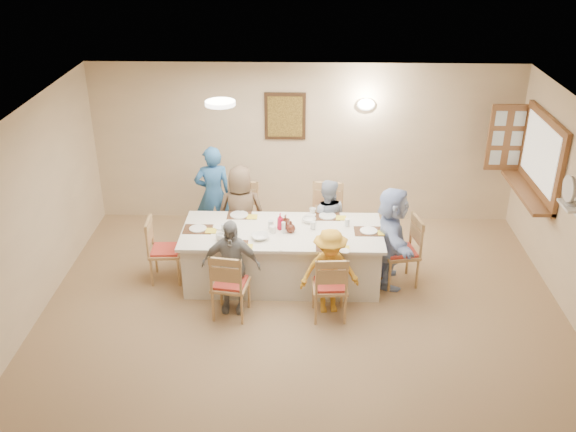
{
  "coord_description": "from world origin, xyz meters",
  "views": [
    {
      "loc": [
        -0.0,
        -5.81,
        4.61
      ],
      "look_at": [
        -0.2,
        1.4,
        1.05
      ],
      "focal_mm": 40.0,
      "sensor_mm": 36.0,
      "label": 1
    }
  ],
  "objects_px": {
    "condiment_ketchup": "(280,221)",
    "chair_back_right": "(326,221)",
    "chair_back_left": "(242,220)",
    "chair_left_end": "(166,250)",
    "diner_front_left": "(231,266)",
    "caregiver": "(213,194)",
    "desk_fan": "(571,194)",
    "chair_front_right": "(330,285)",
    "chair_front_left": "(230,283)",
    "diner_front_right": "(330,271)",
    "serving_hatch": "(542,157)",
    "diner_back_left": "(241,212)",
    "diner_right_end": "(391,237)",
    "dining_table": "(282,256)",
    "diner_back_right": "(327,219)",
    "chair_right_end": "(400,251)"
  },
  "relations": [
    {
      "from": "desk_fan",
      "to": "diner_right_end",
      "type": "distance_m",
      "value": 2.2
    },
    {
      "from": "chair_right_end",
      "to": "diner_front_left",
      "type": "bearing_deg",
      "value": -84.19
    },
    {
      "from": "chair_back_right",
      "to": "diner_front_right",
      "type": "height_order",
      "value": "diner_front_right"
    },
    {
      "from": "diner_back_right",
      "to": "diner_front_left",
      "type": "bearing_deg",
      "value": 54.27
    },
    {
      "from": "caregiver",
      "to": "diner_right_end",
      "type": "bearing_deg",
      "value": 144.11
    },
    {
      "from": "diner_front_right",
      "to": "chair_back_left",
      "type": "bearing_deg",
      "value": 121.18
    },
    {
      "from": "condiment_ketchup",
      "to": "caregiver",
      "type": "bearing_deg",
      "value": 132.53
    },
    {
      "from": "chair_back_left",
      "to": "chair_right_end",
      "type": "relative_size",
      "value": 1.07
    },
    {
      "from": "chair_back_right",
      "to": "diner_back_right",
      "type": "xyz_separation_m",
      "value": [
        -0.0,
        -0.12,
        0.08
      ]
    },
    {
      "from": "diner_front_right",
      "to": "chair_left_end",
      "type": "bearing_deg",
      "value": 154.6
    },
    {
      "from": "chair_back_left",
      "to": "chair_left_end",
      "type": "relative_size",
      "value": 1.13
    },
    {
      "from": "diner_front_left",
      "to": "diner_right_end",
      "type": "xyz_separation_m",
      "value": [
        2.02,
        0.68,
        0.07
      ]
    },
    {
      "from": "chair_back_right",
      "to": "condiment_ketchup",
      "type": "xyz_separation_m",
      "value": [
        -0.63,
        -0.77,
        0.36
      ]
    },
    {
      "from": "dining_table",
      "to": "diner_back_left",
      "type": "height_order",
      "value": "diner_back_left"
    },
    {
      "from": "desk_fan",
      "to": "chair_front_right",
      "type": "distance_m",
      "value": 3.0
    },
    {
      "from": "serving_hatch",
      "to": "diner_back_left",
      "type": "height_order",
      "value": "serving_hatch"
    },
    {
      "from": "diner_back_right",
      "to": "condiment_ketchup",
      "type": "relative_size",
      "value": 5.23
    },
    {
      "from": "diner_back_left",
      "to": "diner_back_right",
      "type": "relative_size",
      "value": 1.16
    },
    {
      "from": "diner_right_end",
      "to": "desk_fan",
      "type": "bearing_deg",
      "value": -105.44
    },
    {
      "from": "chair_left_end",
      "to": "caregiver",
      "type": "relative_size",
      "value": 0.61
    },
    {
      "from": "dining_table",
      "to": "chair_back_left",
      "type": "xyz_separation_m",
      "value": [
        -0.6,
        0.8,
        0.13
      ]
    },
    {
      "from": "diner_back_left",
      "to": "diner_right_end",
      "type": "distance_m",
      "value": 2.13
    },
    {
      "from": "serving_hatch",
      "to": "diner_front_left",
      "type": "bearing_deg",
      "value": -159.64
    },
    {
      "from": "diner_back_left",
      "to": "diner_right_end",
      "type": "height_order",
      "value": "diner_right_end"
    },
    {
      "from": "chair_back_left",
      "to": "chair_left_end",
      "type": "height_order",
      "value": "chair_back_left"
    },
    {
      "from": "chair_front_right",
      "to": "diner_front_right",
      "type": "bearing_deg",
      "value": -93.67
    },
    {
      "from": "diner_front_left",
      "to": "diner_front_right",
      "type": "bearing_deg",
      "value": 2.5
    },
    {
      "from": "diner_right_end",
      "to": "serving_hatch",
      "type": "bearing_deg",
      "value": -68.76
    },
    {
      "from": "diner_front_left",
      "to": "caregiver",
      "type": "distance_m",
      "value": 1.89
    },
    {
      "from": "caregiver",
      "to": "chair_back_right",
      "type": "bearing_deg",
      "value": 157.1
    },
    {
      "from": "diner_back_left",
      "to": "diner_right_end",
      "type": "bearing_deg",
      "value": 157.64
    },
    {
      "from": "condiment_ketchup",
      "to": "chair_back_right",
      "type": "bearing_deg",
      "value": 50.69
    },
    {
      "from": "chair_back_right",
      "to": "condiment_ketchup",
      "type": "height_order",
      "value": "chair_back_right"
    },
    {
      "from": "dining_table",
      "to": "diner_right_end",
      "type": "distance_m",
      "value": 1.45
    },
    {
      "from": "desk_fan",
      "to": "dining_table",
      "type": "relative_size",
      "value": 0.12
    },
    {
      "from": "serving_hatch",
      "to": "chair_back_left",
      "type": "distance_m",
      "value": 4.21
    },
    {
      "from": "chair_back_right",
      "to": "diner_right_end",
      "type": "relative_size",
      "value": 0.74
    },
    {
      "from": "chair_right_end",
      "to": "diner_back_left",
      "type": "xyz_separation_m",
      "value": [
        -2.15,
        0.68,
        0.21
      ]
    },
    {
      "from": "dining_table",
      "to": "diner_front_left",
      "type": "distance_m",
      "value": 0.94
    },
    {
      "from": "chair_left_end",
      "to": "chair_front_left",
      "type": "bearing_deg",
      "value": -132.8
    },
    {
      "from": "diner_front_right",
      "to": "dining_table",
      "type": "bearing_deg",
      "value": 123.57
    },
    {
      "from": "diner_front_right",
      "to": "diner_back_left",
      "type": "bearing_deg",
      "value": 123.57
    },
    {
      "from": "caregiver",
      "to": "condiment_ketchup",
      "type": "relative_size",
      "value": 6.56
    },
    {
      "from": "serving_hatch",
      "to": "dining_table",
      "type": "distance_m",
      "value": 3.76
    },
    {
      "from": "chair_back_right",
      "to": "chair_left_end",
      "type": "xyz_separation_m",
      "value": [
        -2.15,
        -0.8,
        -0.06
      ]
    },
    {
      "from": "chair_front_left",
      "to": "diner_back_left",
      "type": "xyz_separation_m",
      "value": [
        0.0,
        1.48,
        0.23
      ]
    },
    {
      "from": "chair_left_end",
      "to": "diner_back_right",
      "type": "xyz_separation_m",
      "value": [
        2.15,
        0.68,
        0.14
      ]
    },
    {
      "from": "diner_front_right",
      "to": "desk_fan",
      "type": "bearing_deg",
      "value": -4.39
    },
    {
      "from": "chair_right_end",
      "to": "diner_front_right",
      "type": "distance_m",
      "value": 1.17
    },
    {
      "from": "caregiver",
      "to": "desk_fan",
      "type": "bearing_deg",
      "value": 148.52
    }
  ]
}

